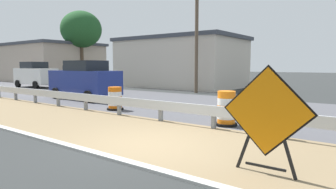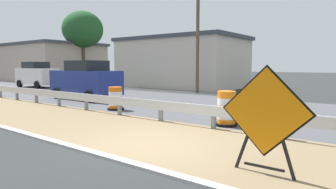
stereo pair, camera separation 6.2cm
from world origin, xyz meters
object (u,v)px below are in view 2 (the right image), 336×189
(car_lead_far_lane, at_px, (86,80))
(utility_pole_near, at_px, (198,29))
(warning_sign_diamond, at_px, (265,116))
(traffic_barrel_close, at_px, (116,100))
(traffic_barrel_nearest, at_px, (226,110))
(car_mid_far_lane, at_px, (37,75))
(car_trailing_near_lane, at_px, (82,78))

(car_lead_far_lane, height_order, utility_pole_near, utility_pole_near)
(utility_pole_near, bearing_deg, car_lead_far_lane, 156.87)
(car_lead_far_lane, bearing_deg, warning_sign_diamond, 156.81)
(traffic_barrel_close, bearing_deg, car_lead_far_lane, 68.42)
(traffic_barrel_nearest, bearing_deg, car_lead_far_lane, 79.03)
(traffic_barrel_close, bearing_deg, utility_pole_near, 8.10)
(car_mid_far_lane, distance_m, utility_pole_near, 14.84)
(traffic_barrel_close, xyz_separation_m, utility_pole_near, (8.80, 1.25, 3.94))
(traffic_barrel_nearest, height_order, car_trailing_near_lane, car_trailing_near_lane)
(car_mid_far_lane, relative_size, utility_pole_near, 0.50)
(warning_sign_diamond, bearing_deg, car_trailing_near_lane, -117.87)
(car_trailing_near_lane, xyz_separation_m, car_mid_far_lane, (-0.10, 6.24, 0.15))
(traffic_barrel_nearest, relative_size, traffic_barrel_close, 1.12)
(warning_sign_diamond, relative_size, car_lead_far_lane, 0.43)
(traffic_barrel_nearest, xyz_separation_m, utility_pole_near, (8.96, 6.57, 3.88))
(traffic_barrel_nearest, distance_m, car_lead_far_lane, 9.80)
(car_mid_far_lane, xyz_separation_m, utility_pole_near, (4.00, -13.91, 3.28))
(traffic_barrel_nearest, distance_m, car_trailing_near_lane, 15.12)
(car_trailing_near_lane, bearing_deg, utility_pole_near, 28.24)
(warning_sign_diamond, height_order, traffic_barrel_nearest, warning_sign_diamond)
(traffic_barrel_nearest, relative_size, car_mid_far_lane, 0.26)
(car_lead_far_lane, bearing_deg, car_trailing_near_lane, -34.16)
(warning_sign_diamond, xyz_separation_m, car_lead_far_lane, (5.29, 12.00, 0.04))
(car_lead_far_lane, height_order, car_mid_far_lane, car_mid_far_lane)
(traffic_barrel_close, height_order, utility_pole_near, utility_pole_near)
(car_lead_far_lane, relative_size, utility_pole_near, 0.53)
(warning_sign_diamond, relative_size, utility_pole_near, 0.23)
(car_trailing_near_lane, distance_m, car_mid_far_lane, 6.25)
(car_lead_far_lane, bearing_deg, traffic_barrel_close, 159.00)
(car_trailing_near_lane, height_order, car_mid_far_lane, car_mid_far_lane)
(traffic_barrel_nearest, bearing_deg, warning_sign_diamond, -145.06)
(traffic_barrel_nearest, distance_m, utility_pole_near, 11.77)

